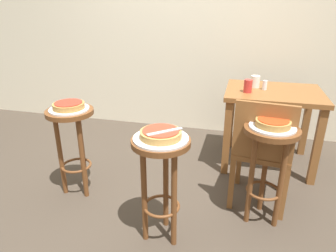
{
  "coord_description": "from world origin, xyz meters",
  "views": [
    {
      "loc": [
        0.62,
        -1.83,
        1.44
      ],
      "look_at": [
        0.13,
        0.08,
        0.63
      ],
      "focal_mm": 32.25,
      "sensor_mm": 36.0,
      "label": 1
    }
  ],
  "objects_px": {
    "cup_far_edge": "(255,82)",
    "condiment_shaker": "(265,85)",
    "pizza_middle": "(69,105)",
    "dining_table": "(272,105)",
    "stool_foreground": "(161,168)",
    "pizza_leftside": "(273,123)",
    "pizza_foreground": "(161,134)",
    "serving_plate_foreground": "(161,138)",
    "serving_plate_middle": "(69,109)",
    "cup_near_edge": "(248,86)",
    "serving_plate_leftside": "(272,127)",
    "pizza_server_knife": "(165,131)",
    "stool_leftside": "(268,155)",
    "wooden_chair": "(262,150)",
    "stool_middle": "(72,134)"
  },
  "relations": [
    {
      "from": "cup_far_edge",
      "to": "condiment_shaker",
      "type": "bearing_deg",
      "value": -37.54
    },
    {
      "from": "pizza_middle",
      "to": "dining_table",
      "type": "height_order",
      "value": "pizza_middle"
    },
    {
      "from": "stool_foreground",
      "to": "pizza_leftside",
      "type": "bearing_deg",
      "value": 28.26
    },
    {
      "from": "dining_table",
      "to": "condiment_shaker",
      "type": "bearing_deg",
      "value": 174.46
    },
    {
      "from": "stool_foreground",
      "to": "pizza_foreground",
      "type": "xyz_separation_m",
      "value": [
        0.0,
        0.0,
        0.23
      ]
    },
    {
      "from": "serving_plate_foreground",
      "to": "condiment_shaker",
      "type": "xyz_separation_m",
      "value": [
        0.62,
        1.22,
        0.05
      ]
    },
    {
      "from": "serving_plate_middle",
      "to": "cup_near_edge",
      "type": "relative_size",
      "value": 2.62
    },
    {
      "from": "serving_plate_leftside",
      "to": "dining_table",
      "type": "xyz_separation_m",
      "value": [
        0.06,
        0.86,
        -0.12
      ]
    },
    {
      "from": "serving_plate_middle",
      "to": "pizza_server_knife",
      "type": "bearing_deg",
      "value": -23.04
    },
    {
      "from": "stool_leftside",
      "to": "wooden_chair",
      "type": "xyz_separation_m",
      "value": [
        -0.03,
        0.16,
        -0.04
      ]
    },
    {
      "from": "stool_leftside",
      "to": "cup_far_edge",
      "type": "relative_size",
      "value": 6.6
    },
    {
      "from": "stool_foreground",
      "to": "serving_plate_middle",
      "type": "height_order",
      "value": "serving_plate_middle"
    },
    {
      "from": "pizza_leftside",
      "to": "cup_far_edge",
      "type": "bearing_deg",
      "value": 96.29
    },
    {
      "from": "serving_plate_leftside",
      "to": "pizza_leftside",
      "type": "xyz_separation_m",
      "value": [
        -0.0,
        -0.0,
        0.03
      ]
    },
    {
      "from": "condiment_shaker",
      "to": "serving_plate_foreground",
      "type": "bearing_deg",
      "value": -116.97
    },
    {
      "from": "pizza_leftside",
      "to": "condiment_shaker",
      "type": "height_order",
      "value": "condiment_shaker"
    },
    {
      "from": "serving_plate_leftside",
      "to": "cup_far_edge",
      "type": "relative_size",
      "value": 2.74
    },
    {
      "from": "stool_middle",
      "to": "pizza_server_knife",
      "type": "height_order",
      "value": "pizza_server_knife"
    },
    {
      "from": "dining_table",
      "to": "cup_near_edge",
      "type": "height_order",
      "value": "cup_near_edge"
    },
    {
      "from": "serving_plate_middle",
      "to": "stool_leftside",
      "type": "xyz_separation_m",
      "value": [
        1.44,
        0.01,
        -0.2
      ]
    },
    {
      "from": "serving_plate_foreground",
      "to": "pizza_foreground",
      "type": "relative_size",
      "value": 1.34
    },
    {
      "from": "serving_plate_middle",
      "to": "pizza_leftside",
      "type": "bearing_deg",
      "value": 0.41
    },
    {
      "from": "serving_plate_foreground",
      "to": "pizza_server_knife",
      "type": "height_order",
      "value": "pizza_server_knife"
    },
    {
      "from": "stool_leftside",
      "to": "serving_plate_leftside",
      "type": "bearing_deg",
      "value": 3.58
    },
    {
      "from": "serving_plate_foreground",
      "to": "stool_leftside",
      "type": "bearing_deg",
      "value": 28.26
    },
    {
      "from": "dining_table",
      "to": "pizza_middle",
      "type": "bearing_deg",
      "value": -149.8
    },
    {
      "from": "stool_middle",
      "to": "condiment_shaker",
      "type": "bearing_deg",
      "value": 31.9
    },
    {
      "from": "stool_leftside",
      "to": "pizza_leftside",
      "type": "bearing_deg",
      "value": -90.0
    },
    {
      "from": "cup_near_edge",
      "to": "wooden_chair",
      "type": "height_order",
      "value": "wooden_chair"
    },
    {
      "from": "stool_middle",
      "to": "wooden_chair",
      "type": "height_order",
      "value": "wooden_chair"
    },
    {
      "from": "pizza_leftside",
      "to": "stool_leftside",
      "type": "bearing_deg",
      "value": 90.0
    },
    {
      "from": "pizza_middle",
      "to": "stool_leftside",
      "type": "height_order",
      "value": "pizza_middle"
    },
    {
      "from": "stool_middle",
      "to": "stool_leftside",
      "type": "xyz_separation_m",
      "value": [
        1.44,
        0.01,
        0.0
      ]
    },
    {
      "from": "stool_middle",
      "to": "condiment_shaker",
      "type": "distance_m",
      "value": 1.69
    },
    {
      "from": "cup_near_edge",
      "to": "cup_far_edge",
      "type": "bearing_deg",
      "value": 71.97
    },
    {
      "from": "stool_foreground",
      "to": "serving_plate_leftside",
      "type": "xyz_separation_m",
      "value": [
        0.64,
        0.34,
        0.2
      ]
    },
    {
      "from": "pizza_middle",
      "to": "pizza_leftside",
      "type": "bearing_deg",
      "value": 0.41
    },
    {
      "from": "condiment_shaker",
      "to": "wooden_chair",
      "type": "xyz_separation_m",
      "value": [
        -0.01,
        -0.71,
        -0.3
      ]
    },
    {
      "from": "condiment_shaker",
      "to": "pizza_server_knife",
      "type": "distance_m",
      "value": 1.37
    },
    {
      "from": "serving_plate_middle",
      "to": "serving_plate_leftside",
      "type": "relative_size",
      "value": 1.0
    },
    {
      "from": "pizza_middle",
      "to": "wooden_chair",
      "type": "height_order",
      "value": "wooden_chair"
    },
    {
      "from": "stool_middle",
      "to": "serving_plate_leftside",
      "type": "height_order",
      "value": "serving_plate_leftside"
    },
    {
      "from": "cup_far_edge",
      "to": "pizza_server_knife",
      "type": "height_order",
      "value": "cup_far_edge"
    },
    {
      "from": "cup_far_edge",
      "to": "pizza_leftside",
      "type": "bearing_deg",
      "value": -83.71
    },
    {
      "from": "cup_far_edge",
      "to": "condiment_shaker",
      "type": "distance_m",
      "value": 0.11
    },
    {
      "from": "serving_plate_foreground",
      "to": "serving_plate_middle",
      "type": "distance_m",
      "value": 0.87
    },
    {
      "from": "dining_table",
      "to": "condiment_shaker",
      "type": "distance_m",
      "value": 0.19
    },
    {
      "from": "serving_plate_middle",
      "to": "dining_table",
      "type": "xyz_separation_m",
      "value": [
        1.5,
        0.87,
        -0.12
      ]
    },
    {
      "from": "stool_foreground",
      "to": "serving_plate_leftside",
      "type": "bearing_deg",
      "value": 28.26
    },
    {
      "from": "dining_table",
      "to": "pizza_server_knife",
      "type": "distance_m",
      "value": 1.41
    }
  ]
}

